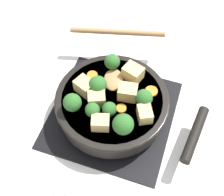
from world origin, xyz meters
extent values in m
plane|color=silver|center=(0.00, 0.00, 0.00)|extent=(2.40, 2.40, 0.00)
cube|color=black|center=(0.00, 0.00, 0.00)|extent=(0.31, 0.31, 0.01)
torus|color=black|center=(0.00, 0.00, 0.02)|extent=(0.24, 0.24, 0.01)
cube|color=black|center=(0.00, 0.00, 0.02)|extent=(0.01, 0.23, 0.01)
cube|color=black|center=(0.00, 0.00, 0.02)|extent=(0.23, 0.01, 0.01)
cylinder|color=black|center=(0.00, 0.00, 0.05)|extent=(0.27, 0.27, 0.05)
cylinder|color=brown|center=(0.00, 0.00, 0.06)|extent=(0.25, 0.25, 0.04)
torus|color=black|center=(0.00, 0.00, 0.07)|extent=(0.28, 0.28, 0.01)
cylinder|color=black|center=(-0.03, -0.21, 0.07)|extent=(0.15, 0.04, 0.02)
ellipsoid|color=#A87A4C|center=(0.05, 0.01, 0.09)|extent=(0.08, 0.06, 0.01)
cylinder|color=#A87A4C|center=(0.21, 0.05, 0.09)|extent=(0.08, 0.26, 0.02)
cube|color=#DBB770|center=(-0.02, 0.03, 0.09)|extent=(0.05, 0.05, 0.03)
cube|color=#DBB770|center=(0.08, -0.03, 0.10)|extent=(0.05, 0.06, 0.04)
cube|color=#DBB770|center=(0.02, -0.03, 0.10)|extent=(0.04, 0.05, 0.04)
cube|color=#DBB770|center=(-0.08, 0.00, 0.09)|extent=(0.04, 0.05, 0.03)
cube|color=#DBB770|center=(0.00, 0.07, 0.10)|extent=(0.05, 0.05, 0.04)
cube|color=#DBB770|center=(-0.03, -0.09, 0.09)|extent=(0.05, 0.05, 0.03)
cylinder|color=#709956|center=(-0.05, -0.01, 0.08)|extent=(0.01, 0.01, 0.01)
sphere|color=#2D6628|center=(-0.05, -0.01, 0.10)|extent=(0.03, 0.03, 0.03)
cylinder|color=#709956|center=(-0.06, 0.08, 0.08)|extent=(0.01, 0.01, 0.01)
sphere|color=#2D6628|center=(-0.06, 0.08, 0.11)|extent=(0.04, 0.04, 0.04)
cylinder|color=#709956|center=(0.01, 0.04, 0.08)|extent=(0.01, 0.01, 0.01)
sphere|color=#2D6628|center=(0.01, 0.04, 0.11)|extent=(0.04, 0.04, 0.04)
cylinder|color=#709956|center=(0.01, -0.08, 0.08)|extent=(0.01, 0.01, 0.01)
sphere|color=#2D6628|center=(0.01, -0.08, 0.11)|extent=(0.04, 0.04, 0.04)
cylinder|color=#709956|center=(0.09, 0.03, 0.08)|extent=(0.01, 0.01, 0.01)
sphere|color=#2D6628|center=(0.09, 0.03, 0.11)|extent=(0.04, 0.04, 0.04)
cylinder|color=#709956|center=(-0.06, 0.03, 0.08)|extent=(0.01, 0.01, 0.01)
sphere|color=#2D6628|center=(-0.06, 0.03, 0.10)|extent=(0.03, 0.03, 0.03)
cylinder|color=#709956|center=(-0.08, -0.05, 0.08)|extent=(0.01, 0.01, 0.01)
sphere|color=#2D6628|center=(-0.08, -0.05, 0.11)|extent=(0.05, 0.05, 0.05)
cylinder|color=orange|center=(0.05, 0.07, 0.08)|extent=(0.03, 0.03, 0.01)
cylinder|color=orange|center=(0.05, -0.09, 0.08)|extent=(0.03, 0.03, 0.01)
cylinder|color=orange|center=(-0.02, -0.03, 0.08)|extent=(0.02, 0.02, 0.01)
cylinder|color=white|center=(-0.24, 0.03, 0.04)|extent=(0.04, 0.04, 0.07)
cylinder|color=#B7B7BC|center=(-0.24, 0.03, 0.08)|extent=(0.03, 0.03, 0.01)
camera|label=1|loc=(-0.39, -0.13, 0.71)|focal=50.00mm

